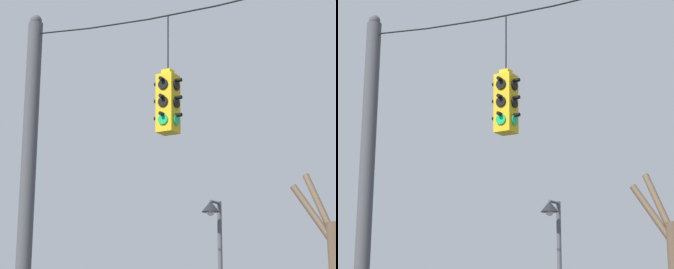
% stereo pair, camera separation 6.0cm
% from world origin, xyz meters
% --- Properties ---
extents(utility_pole_left, '(0.31, 0.31, 7.58)m').
position_xyz_m(utility_pole_left, '(-5.12, 0.44, 3.78)').
color(utility_pole_left, '#4C4C51').
rests_on(utility_pole_left, ground_plane).
extents(traffic_light_over_intersection, '(0.58, 0.58, 2.33)m').
position_xyz_m(traffic_light_over_intersection, '(-1.76, 0.44, 5.07)').
color(traffic_light_over_intersection, yellow).
extents(street_lamp, '(0.47, 0.81, 4.01)m').
position_xyz_m(street_lamp, '(-3.44, 5.73, 3.02)').
color(street_lamp, '#515156').
rests_on(street_lamp, ground_plane).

